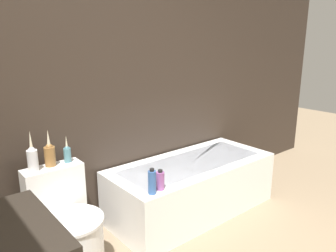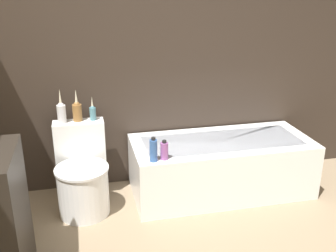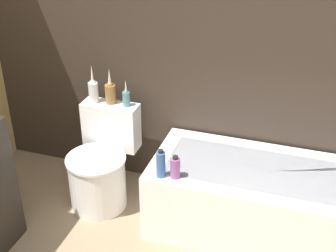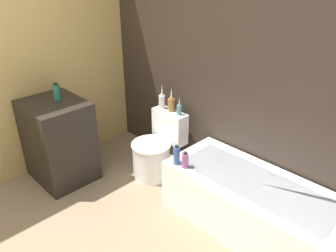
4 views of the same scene
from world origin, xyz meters
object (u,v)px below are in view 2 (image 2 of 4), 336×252
Objects in this scene: vase_silver at (77,110)px; shampoo_bottle_tall at (153,150)px; vase_bronze at (93,112)px; bathtub at (221,165)px; vase_gold at (61,112)px; toilet at (82,177)px; shampoo_bottle_short at (164,151)px.

shampoo_bottle_tall is (0.54, -0.47, -0.21)m from vase_silver.
bathtub is at bearing -10.42° from vase_bronze.
vase_gold reaches higher than bathtub.
bathtub is at bearing -9.68° from vase_silver.
vase_bronze is at bearing 169.58° from bathtub.
vase_gold is (-0.12, 0.21, 0.50)m from toilet.
shampoo_bottle_tall is (0.54, -0.24, 0.29)m from toilet.
vase_silver reaches higher than vase_bronze.
vase_gold reaches higher than vase_silver.
bathtub is at bearing 1.28° from toilet.
toilet reaches higher than shampoo_bottle_short.
vase_bronze is (0.25, 0.01, -0.03)m from vase_gold.
vase_gold is 0.12m from vase_silver.
vase_silver reaches higher than shampoo_bottle_short.
shampoo_bottle_short is at bearing -41.62° from vase_bronze.
vase_gold reaches higher than shampoo_bottle_tall.
shampoo_bottle_tall is at bearing -157.66° from bathtub.
vase_silver reaches higher than shampoo_bottle_tall.
vase_gold is at bearing 145.74° from shampoo_bottle_tall.
toilet is (-1.19, -0.03, 0.04)m from bathtub.
bathtub is at bearing -7.97° from vase_gold.
shampoo_bottle_short is (0.75, -0.43, -0.23)m from vase_gold.
vase_silver is 0.74m from shampoo_bottle_tall.
bathtub is 7.72× the size of vase_bronze.
vase_bronze reaches higher than toilet.
toilet reaches higher than bathtub.
shampoo_bottle_tall is (0.66, -0.45, -0.21)m from vase_gold.
shampoo_bottle_short is (-0.56, -0.25, 0.31)m from bathtub.
bathtub is 2.25× the size of toilet.
vase_bronze is at bearing -3.11° from vase_silver.
shampoo_bottle_short is (0.09, 0.02, -0.02)m from shampoo_bottle_tall.
toilet is at bearing -178.72° from bathtub.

